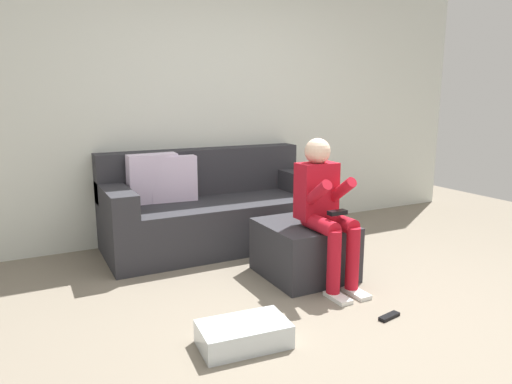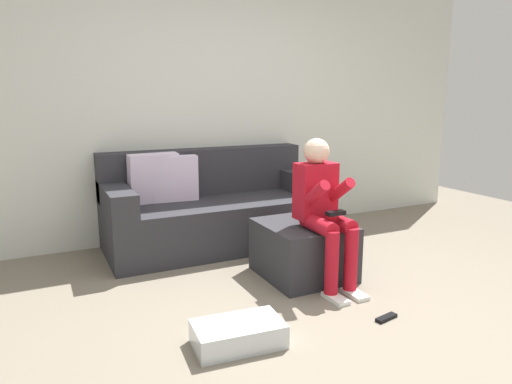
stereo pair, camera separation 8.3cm
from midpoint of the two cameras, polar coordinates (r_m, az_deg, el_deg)
ground_plane at (r=3.08m, az=11.27°, el=-15.42°), size 8.12×8.12×0.00m
wall_back at (r=4.76m, az=-5.73°, el=10.23°), size 6.25×0.10×2.56m
couch_sectional at (r=4.42m, az=-6.06°, el=-2.12°), size 2.02×0.87×0.90m
ottoman at (r=3.70m, az=5.27°, el=-6.99°), size 0.63×0.67×0.43m
person_seated at (r=3.46m, az=7.72°, el=-1.51°), size 0.30×0.62×1.09m
storage_bin at (r=2.76m, az=-2.42°, el=-16.98°), size 0.53×0.34×0.14m
remote_near_ottoman at (r=3.18m, az=15.26°, el=-14.48°), size 0.17×0.08×0.02m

